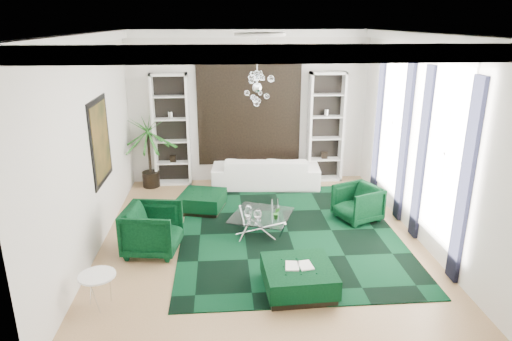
{
  "coord_description": "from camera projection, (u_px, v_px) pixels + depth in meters",
  "views": [
    {
      "loc": [
        -0.72,
        -7.89,
        4.01
      ],
      "look_at": [
        -0.06,
        0.5,
        1.22
      ],
      "focal_mm": 32.0,
      "sensor_mm": 36.0,
      "label": 1
    }
  ],
  "objects": [
    {
      "name": "rug",
      "position": [
        288.0,
        232.0,
        9.03
      ],
      "size": [
        4.2,
        5.0,
        0.02
      ],
      "primitive_type": "cube",
      "color": "black",
      "rests_on": "floor"
    },
    {
      "name": "chandelier",
      "position": [
        257.0,
        88.0,
        8.19
      ],
      "size": [
        0.76,
        0.76,
        0.64
      ],
      "primitive_type": null,
      "rotation": [
        0.0,
        0.0,
        -0.07
      ],
      "color": "white",
      "rests_on": "ceiling"
    },
    {
      "name": "ottoman_side",
      "position": [
        202.0,
        202.0,
        10.04
      ],
      "size": [
        1.1,
        1.1,
        0.4
      ],
      "primitive_type": "cube",
      "rotation": [
        0.0,
        0.0,
        -0.25
      ],
      "color": "black",
      "rests_on": "floor"
    },
    {
      "name": "side_table",
      "position": [
        99.0,
        291.0,
        6.64
      ],
      "size": [
        0.7,
        0.7,
        0.51
      ],
      "primitive_type": "cylinder",
      "rotation": [
        0.0,
        0.0,
        0.41
      ],
      "color": "white",
      "rests_on": "floor"
    },
    {
      "name": "table_plant",
      "position": [
        277.0,
        213.0,
        8.72
      ],
      "size": [
        0.15,
        0.13,
        0.24
      ],
      "primitive_type": "imported",
      "rotation": [
        0.0,
        0.0,
        -0.15
      ],
      "color": "#1E5D1A",
      "rests_on": "coffee_table"
    },
    {
      "name": "wall_back",
      "position": [
        249.0,
        108.0,
        11.51
      ],
      "size": [
        6.0,
        0.02,
        3.8
      ],
      "primitive_type": "cube",
      "color": "silver",
      "rests_on": "ground"
    },
    {
      "name": "wall_left",
      "position": [
        90.0,
        147.0,
        7.96
      ],
      "size": [
        0.02,
        7.0,
        3.8
      ],
      "primitive_type": "cube",
      "color": "silver",
      "rests_on": "ground"
    },
    {
      "name": "window_far",
      "position": [
        393.0,
        123.0,
        9.83
      ],
      "size": [
        0.03,
        1.1,
        2.9
      ],
      "primitive_type": "cube",
      "color": "white",
      "rests_on": "wall_right"
    },
    {
      "name": "wall_front",
      "position": [
        291.0,
        228.0,
        4.86
      ],
      "size": [
        6.0,
        0.02,
        3.8
      ],
      "primitive_type": "cube",
      "color": "silver",
      "rests_on": "ground"
    },
    {
      "name": "curtain_near_a",
      "position": [
        466.0,
        184.0,
        6.89
      ],
      "size": [
        0.07,
        0.3,
        3.25
      ],
      "primitive_type": "cube",
      "color": "black",
      "rests_on": "floor"
    },
    {
      "name": "painting",
      "position": [
        101.0,
        141.0,
        8.55
      ],
      "size": [
        0.04,
        1.3,
        1.6
      ],
      "primitive_type": "cube",
      "color": "black",
      "rests_on": "wall_left"
    },
    {
      "name": "armchair_left",
      "position": [
        153.0,
        229.0,
        8.17
      ],
      "size": [
        1.09,
        1.06,
        0.87
      ],
      "primitive_type": "imported",
      "rotation": [
        0.0,
        0.0,
        1.42
      ],
      "color": "black",
      "rests_on": "floor"
    },
    {
      "name": "book",
      "position": [
        299.0,
        265.0,
        6.98
      ],
      "size": [
        0.43,
        0.29,
        0.03
      ],
      "primitive_type": "cube",
      "color": "white",
      "rests_on": "ottoman_front"
    },
    {
      "name": "crown_molding",
      "position": [
        262.0,
        39.0,
        7.62
      ],
      "size": [
        6.0,
        7.0,
        0.18
      ],
      "primitive_type": null,
      "color": "white",
      "rests_on": "ceiling"
    },
    {
      "name": "shelving_right",
      "position": [
        326.0,
        127.0,
        11.62
      ],
      "size": [
        0.9,
        0.38,
        2.8
      ],
      "primitive_type": null,
      "color": "white",
      "rests_on": "floor"
    },
    {
      "name": "ceiling",
      "position": [
        262.0,
        32.0,
        7.58
      ],
      "size": [
        6.0,
        7.0,
        0.02
      ],
      "primitive_type": "cube",
      "color": "white",
      "rests_on": "ground"
    },
    {
      "name": "floor",
      "position": [
        261.0,
        239.0,
        8.79
      ],
      "size": [
        6.0,
        7.0,
        0.02
      ],
      "primitive_type": "cube",
      "color": "tan",
      "rests_on": "ground"
    },
    {
      "name": "coffee_table",
      "position": [
        261.0,
        223.0,
        9.01
      ],
      "size": [
        1.41,
        1.41,
        0.37
      ],
      "primitive_type": null,
      "rotation": [
        0.0,
        0.0,
        -0.38
      ],
      "color": "white",
      "rests_on": "floor"
    },
    {
      "name": "shelving_left",
      "position": [
        171.0,
        130.0,
        11.33
      ],
      "size": [
        0.9,
        0.38,
        2.8
      ],
      "primitive_type": null,
      "color": "white",
      "rests_on": "floor"
    },
    {
      "name": "ceiling_medallion",
      "position": [
        260.0,
        34.0,
        7.88
      ],
      "size": [
        0.9,
        0.9,
        0.05
      ],
      "primitive_type": "cylinder",
      "color": "white",
      "rests_on": "ceiling"
    },
    {
      "name": "palm",
      "position": [
        148.0,
        142.0,
        11.18
      ],
      "size": [
        1.77,
        1.77,
        2.32
      ],
      "primitive_type": null,
      "rotation": [
        0.0,
        0.0,
        0.26
      ],
      "color": "#1E5D1A",
      "rests_on": "floor"
    },
    {
      "name": "curtain_near_b",
      "position": [
        422.0,
        155.0,
        8.37
      ],
      "size": [
        0.07,
        0.3,
        3.25
      ],
      "primitive_type": "cube",
      "color": "black",
      "rests_on": "floor"
    },
    {
      "name": "curtain_far_a",
      "position": [
        404.0,
        143.0,
        9.16
      ],
      "size": [
        0.07,
        0.3,
        3.25
      ],
      "primitive_type": "cube",
      "color": "black",
      "rests_on": "floor"
    },
    {
      "name": "window_near",
      "position": [
        446.0,
        154.0,
        7.55
      ],
      "size": [
        0.03,
        1.1,
        2.9
      ],
      "primitive_type": "cube",
      "color": "white",
      "rests_on": "wall_right"
    },
    {
      "name": "wall_right",
      "position": [
        424.0,
        140.0,
        8.41
      ],
      "size": [
        0.02,
        7.0,
        3.8
      ],
      "primitive_type": "cube",
      "color": "silver",
      "rests_on": "ground"
    },
    {
      "name": "ottoman_front",
      "position": [
        298.0,
        278.0,
        7.05
      ],
      "size": [
        1.1,
        1.1,
        0.42
      ],
      "primitive_type": "cube",
      "rotation": [
        0.0,
        0.0,
        0.05
      ],
      "color": "black",
      "rests_on": "floor"
    },
    {
      "name": "curtain_far_b",
      "position": [
        378.0,
        126.0,
        10.64
      ],
      "size": [
        0.07,
        0.3,
        3.25
      ],
      "primitive_type": "cube",
      "color": "black",
      "rests_on": "floor"
    },
    {
      "name": "armchair_right",
      "position": [
        358.0,
        203.0,
        9.5
      ],
      "size": [
        1.07,
        1.06,
        0.75
      ],
      "primitive_type": "imported",
      "rotation": [
        0.0,
        0.0,
        -1.17
      ],
      "color": "black",
      "rests_on": "floor"
    },
    {
      "name": "tapestry",
      "position": [
        249.0,
        108.0,
        11.46
      ],
      "size": [
        2.5,
        0.06,
        2.8
      ],
      "primitive_type": "cube",
      "color": "black",
      "rests_on": "wall_back"
    },
    {
      "name": "sofa",
      "position": [
        266.0,
        171.0,
        11.47
      ],
      "size": [
        2.74,
        1.27,
        0.78
      ],
      "primitive_type": "imported",
      "rotation": [
        0.0,
        0.0,
        3.05
      ],
      "color": "white",
      "rests_on": "floor"
    }
  ]
}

